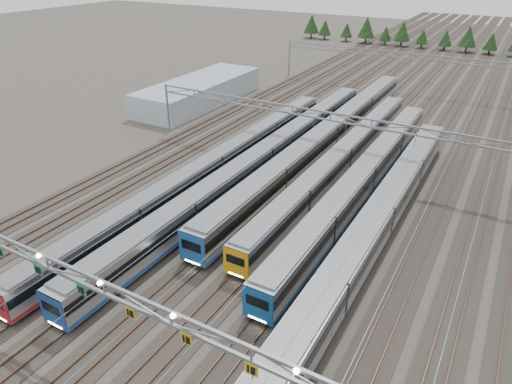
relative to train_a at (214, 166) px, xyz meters
The scene contains 13 objects.
ground 30.98m from the train_a, 68.67° to the right, with size 400.00×400.00×0.00m, color #47423A.
track_bed 72.08m from the train_a, 81.02° to the left, with size 54.00×260.00×5.42m.
train_a is the anchor object (origin of this frame).
train_b 6.75m from the train_a, 48.15° to the left, with size 2.78×67.77×3.62m.
train_c 19.05m from the train_a, 61.80° to the left, with size 2.99×67.47×3.89m.
train_d 17.17m from the train_a, 38.14° to the left, with size 2.64×54.09×3.44m.
train_e 19.02m from the train_a, 18.87° to the left, with size 2.81×53.09×3.66m.
train_f 22.66m from the train_a, ahead, with size 2.92×54.68×3.80m.
gantry_near 31.44m from the train_a, 68.83° to the right, with size 56.36×0.61×8.08m.
gantry_mid 16.48m from the train_a, 44.86° to the left, with size 56.36×0.36×8.00m.
gantry_far 57.48m from the train_a, 78.68° to the left, with size 56.36×0.36×8.00m.
west_shed 35.06m from the train_a, 129.13° to the left, with size 10.00×30.00×4.44m, color #91A5AD.
treeline 106.73m from the train_a, 87.82° to the left, with size 81.20×5.60×7.02m.
Camera 1 is at (20.27, -15.35, 26.91)m, focal length 32.00 mm.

